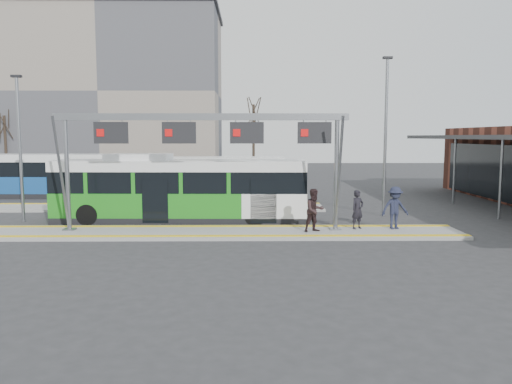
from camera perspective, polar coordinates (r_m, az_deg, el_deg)
ground at (r=22.39m, az=-4.89°, el=-4.83°), size 120.00×120.00×0.00m
platform_main at (r=22.38m, az=-4.89°, el=-4.64°), size 22.00×3.00×0.15m
platform_second at (r=30.74m, az=-11.24°, el=-1.73°), size 20.00×3.00×0.15m
tactile_main at (r=22.36m, az=-4.89°, el=-4.42°), size 22.00×2.65×0.02m
tactile_second at (r=31.84m, az=-10.86°, el=-1.29°), size 20.00×0.35×0.02m
gantry at (r=22.25m, az=-5.84°, el=6.23°), size 13.00×1.68×5.20m
apartment_block at (r=60.19m, az=-16.00°, el=10.77°), size 24.50×12.50×18.40m
hero_bus at (r=25.67m, az=-8.65°, el=0.14°), size 12.67×2.98×3.47m
bg_bus_green at (r=33.74m, az=-6.98°, el=1.44°), size 11.95×2.87×2.97m
bg_bus_blue at (r=38.95m, az=-23.44°, el=1.69°), size 11.83×2.81×3.08m
passenger_a at (r=23.15m, az=11.53°, el=-1.96°), size 0.77×0.69×1.77m
passenger_b at (r=22.12m, az=6.71°, el=-2.09°), size 1.14×1.04×1.91m
passenger_c at (r=23.48m, az=15.59°, el=-1.76°), size 1.34×0.89×1.93m
tree_left at (r=54.78m, az=-9.26°, el=8.01°), size 1.40×1.40×7.89m
tree_mid at (r=52.56m, az=-0.28°, el=8.81°), size 1.40×1.40×8.67m
tree_far at (r=57.38m, az=-26.81°, el=6.90°), size 1.40×1.40×7.32m
lamp_west at (r=27.99m, az=-25.38°, el=4.93°), size 0.50×0.25×7.39m
lamp_east at (r=27.89m, az=14.58°, el=6.53°), size 0.50×0.25×8.55m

